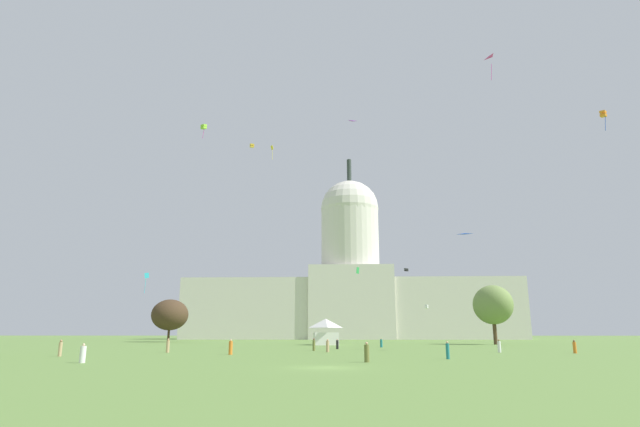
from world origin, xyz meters
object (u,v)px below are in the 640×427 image
at_px(kite_cyan_low, 146,278).
at_px(person_white_aisle_center, 83,354).
at_px(person_white_lawn_far_left, 499,347).
at_px(kite_green_low, 358,270).
at_px(tree_west_near, 170,315).
at_px(kite_magenta_high, 493,61).
at_px(kite_gold_high, 252,146).
at_px(kite_blue_low, 465,236).
at_px(kite_yellow_high, 272,149).
at_px(kite_black_mid, 406,270).
at_px(capitol_building, 351,289).
at_px(person_tan_deep_crowd, 168,346).
at_px(tree_east_far, 493,305).
at_px(person_olive_back_center, 314,345).
at_px(kite_orange_mid, 603,114).
at_px(person_orange_near_tree_east, 575,347).
at_px(event_tent, 326,332).
at_px(person_tan_edge_east, 328,346).
at_px(person_tan_front_center, 60,349).
at_px(person_black_front_right, 337,344).
at_px(kite_white_low, 427,306).
at_px(kite_lime_high, 204,127).
at_px(person_teal_mid_left, 448,351).
at_px(person_olive_front_left, 367,353).
at_px(person_teal_back_left, 381,343).
at_px(kite_violet_high, 352,123).

bearing_deg(kite_cyan_low, person_white_aisle_center, 121.64).
bearing_deg(person_white_lawn_far_left, kite_green_low, -139.40).
distance_m(tree_west_near, kite_magenta_high, 101.15).
relative_size(kite_gold_high, kite_blue_low, 0.66).
distance_m(tree_west_near, kite_yellow_high, 54.49).
height_order(person_white_aisle_center, kite_black_mid, kite_black_mid).
bearing_deg(kite_blue_low, kite_gold_high, -31.07).
relative_size(capitol_building, person_tan_deep_crowd, 74.10).
height_order(tree_east_far, kite_blue_low, kite_blue_low).
distance_m(person_olive_back_center, kite_orange_mid, 50.80).
height_order(capitol_building, kite_gold_high, capitol_building).
bearing_deg(person_orange_near_tree_east, kite_black_mid, -151.24).
relative_size(person_olive_back_center, person_orange_near_tree_east, 1.06).
bearing_deg(kite_gold_high, person_white_aisle_center, -116.30).
bearing_deg(kite_gold_high, person_tan_deep_crowd, -116.51).
bearing_deg(person_orange_near_tree_east, event_tent, -117.23).
height_order(tree_east_far, kite_magenta_high, kite_magenta_high).
xyz_separation_m(tree_east_far, person_tan_edge_east, (-33.91, -43.33, -7.43)).
height_order(tree_east_far, kite_gold_high, kite_gold_high).
relative_size(person_tan_front_center, kite_cyan_low, 0.41).
xyz_separation_m(person_black_front_right, kite_yellow_high, (-19.28, 59.67, 54.10)).
xyz_separation_m(person_orange_near_tree_east, kite_cyan_low, (-67.21, 36.13, 12.48)).
relative_size(person_tan_deep_crowd, kite_white_low, 1.76).
bearing_deg(kite_lime_high, person_white_lawn_far_left, -174.04).
bearing_deg(kite_black_mid, kite_green_low, 43.75).
relative_size(person_black_front_right, kite_yellow_high, 0.34).
relative_size(person_tan_front_center, kite_black_mid, 1.18).
bearing_deg(tree_east_far, kite_lime_high, -160.24).
height_order(capitol_building, person_olive_back_center, capitol_building).
bearing_deg(person_teal_mid_left, kite_gold_high, 157.05).
xyz_separation_m(event_tent, kite_gold_high, (-18.84, 13.38, 45.51)).
bearing_deg(kite_magenta_high, kite_lime_high, 52.52).
bearing_deg(person_tan_deep_crowd, person_olive_front_left, -95.95).
relative_size(person_teal_back_left, kite_black_mid, 1.06).
relative_size(person_olive_back_center, kite_gold_high, 1.31).
distance_m(tree_east_far, person_white_lawn_far_left, 45.98).
bearing_deg(tree_west_near, person_teal_back_left, -42.28).
distance_m(tree_west_near, kite_gold_high, 50.78).
height_order(kite_black_mid, kite_white_low, kite_black_mid).
distance_m(person_tan_deep_crowd, kite_magenta_high, 65.78).
bearing_deg(person_teal_mid_left, person_tan_edge_east, 166.26).
bearing_deg(person_tan_edge_east, person_olive_back_center, 166.89).
bearing_deg(tree_east_far, capitol_building, 108.47).
distance_m(person_olive_back_center, kite_blue_low, 27.16).
xyz_separation_m(person_teal_mid_left, kite_violet_high, (-7.23, 56.60, 47.80)).
relative_size(kite_yellow_high, kite_magenta_high, 1.15).
bearing_deg(kite_black_mid, kite_white_low, 57.37).
xyz_separation_m(capitol_building, person_white_aisle_center, (-24.70, -153.74, -17.99)).
bearing_deg(kite_gold_high, capitol_building, 44.77).
bearing_deg(kite_lime_high, kite_gold_high, -65.47).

